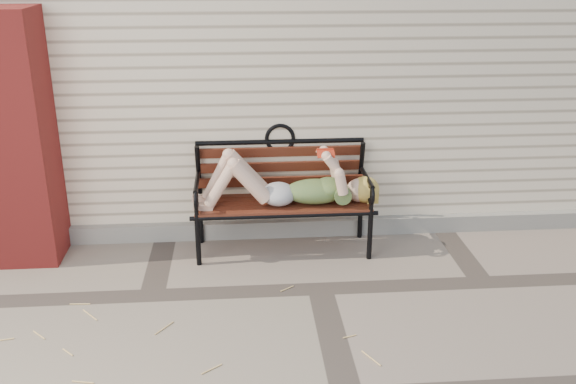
{
  "coord_description": "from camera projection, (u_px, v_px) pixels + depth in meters",
  "views": [
    {
      "loc": [
        -0.58,
        -4.21,
        2.39
      ],
      "look_at": [
        -0.21,
        0.46,
        0.61
      ],
      "focal_mm": 40.0,
      "sensor_mm": 36.0,
      "label": 1
    }
  ],
  "objects": [
    {
      "name": "garden_bench",
      "position": [
        282.0,
        183.0,
        5.32
      ],
      "size": [
        1.58,
        0.63,
        1.02
      ],
      "color": "black",
      "rests_on": "ground"
    },
    {
      "name": "reading_woman",
      "position": [
        285.0,
        184.0,
        5.19
      ],
      "size": [
        1.49,
        0.34,
        0.47
      ],
      "color": "#093841",
      "rests_on": "ground"
    },
    {
      "name": "straw_scatter",
      "position": [
        226.0,
        363.0,
        3.94
      ],
      "size": [
        2.81,
        1.36,
        0.01
      ],
      "color": "#E7BC71",
      "rests_on": "ground"
    },
    {
      "name": "house_wall",
      "position": [
        289.0,
        35.0,
        7.07
      ],
      "size": [
        8.0,
        4.0,
        3.0
      ],
      "primitive_type": "cube",
      "color": "#F7E2C1",
      "rests_on": "ground"
    },
    {
      "name": "ground",
      "position": [
        320.0,
        289.0,
        4.81
      ],
      "size": [
        80.0,
        80.0,
        0.0
      ],
      "primitive_type": "plane",
      "color": "gray",
      "rests_on": "ground"
    },
    {
      "name": "brick_pillar",
      "position": [
        17.0,
        140.0,
        4.99
      ],
      "size": [
        0.5,
        0.5,
        2.0
      ],
      "primitive_type": "cube",
      "color": "#AD2927",
      "rests_on": "ground"
    },
    {
      "name": "foundation_strip",
      "position": [
        307.0,
        227.0,
        5.69
      ],
      "size": [
        8.0,
        0.1,
        0.15
      ],
      "primitive_type": "cube",
      "color": "gray",
      "rests_on": "ground"
    }
  ]
}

